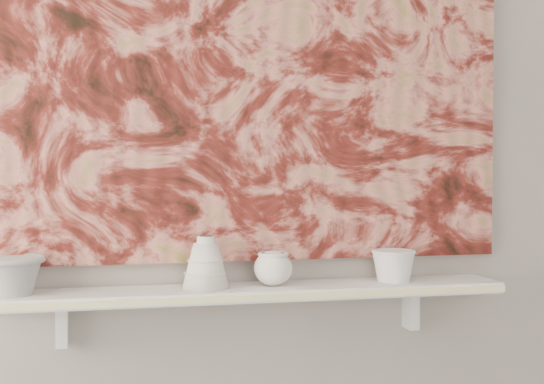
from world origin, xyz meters
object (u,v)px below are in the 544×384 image
object	(u,v)px
bell_vessel	(206,262)
bowl_white	(394,265)
cup_cream	(273,268)
shelf	(250,292)
painting	(244,62)
bowl_grey	(10,275)

from	to	relation	value
bell_vessel	bowl_white	xyz separation A→B (m)	(0.53, 0.00, -0.02)
bowl_white	cup_cream	bearing A→B (deg)	180.00
shelf	painting	world-z (taller)	painting
painting	bell_vessel	distance (m)	0.56
shelf	bell_vessel	distance (m)	0.15
bowl_grey	bell_vessel	distance (m)	0.49
painting	bowl_grey	size ratio (longest dim) A/B	8.63
painting	bowl_grey	xyz separation A→B (m)	(-0.61, -0.08, -0.56)
bowl_grey	bowl_white	bearing A→B (deg)	0.00
bowl_grey	bowl_white	size ratio (longest dim) A/B	1.41
cup_cream	bell_vessel	size ratio (longest dim) A/B	0.75
bowl_white	bell_vessel	bearing A→B (deg)	180.00
bowl_grey	bell_vessel	world-z (taller)	bell_vessel
painting	bowl_grey	bearing A→B (deg)	-172.50
bowl_grey	cup_cream	world-z (taller)	bowl_grey
shelf	bell_vessel	bearing A→B (deg)	180.00
shelf	painting	bearing A→B (deg)	90.00
bowl_grey	bowl_white	xyz separation A→B (m)	(1.02, 0.00, -0.01)
shelf	bowl_grey	world-z (taller)	bowl_grey
shelf	bell_vessel	size ratio (longest dim) A/B	10.12
cup_cream	painting	bearing A→B (deg)	128.29
shelf	painting	size ratio (longest dim) A/B	0.93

